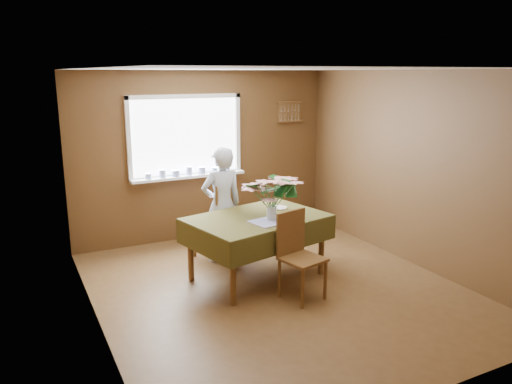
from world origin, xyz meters
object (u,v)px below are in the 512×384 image
chair_near (297,251)px  flower_bouquet (272,192)px  chair_far (219,217)px  dining_table (257,224)px  seated_woman (222,205)px

chair_near → flower_bouquet: size_ratio=1.65×
chair_near → chair_far: bearing=86.9°
dining_table → chair_near: bearing=-89.1°
chair_far → seated_woman: 0.26m
flower_bouquet → chair_near: bearing=-84.1°
dining_table → chair_far: size_ratio=1.72×
flower_bouquet → seated_woman: bearing=106.3°
seated_woman → flower_bouquet: 0.99m
dining_table → seated_woman: size_ratio=1.17×
chair_far → dining_table: bearing=66.0°
chair_near → flower_bouquet: (-0.05, 0.51, 0.58)m
dining_table → chair_near: size_ratio=1.84×
chair_near → seated_woman: seated_woman is taller
chair_far → chair_near: 1.58m
dining_table → chair_far: (-0.13, 0.88, -0.12)m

